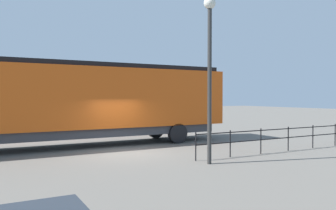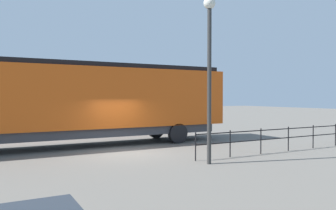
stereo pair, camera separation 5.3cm
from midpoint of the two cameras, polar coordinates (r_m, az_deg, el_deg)
ground_plane at (r=15.67m, az=-7.01°, el=-8.07°), size 120.00×120.00×0.00m
locomotive at (r=17.98m, az=-14.15°, el=0.82°), size 3.03×16.69×4.30m
lamp_post at (r=13.01m, az=6.95°, el=8.56°), size 0.46×0.46×6.36m
platform_fence at (r=17.04m, az=19.63°, el=-4.84°), size 0.05×10.59×1.15m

